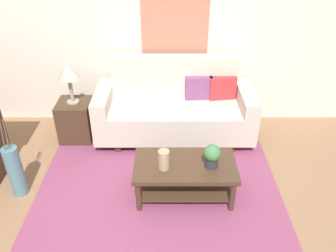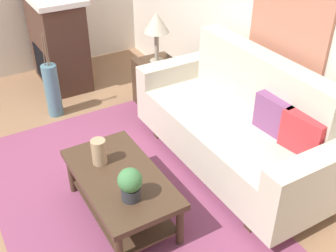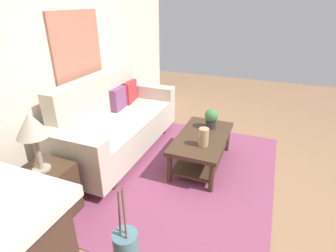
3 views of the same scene
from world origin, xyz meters
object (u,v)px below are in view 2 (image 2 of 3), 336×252
Objects in this scene: potted_plant_tabletop at (130,183)px; coffee_table at (121,186)px; throw_pillow_plum at (274,116)px; fireplace at (58,40)px; couch at (235,126)px; tabletop_vase at (99,152)px; throw_pillow_crimson at (303,134)px; framed_painting at (291,10)px; side_table at (157,84)px; table_lamp at (156,24)px; floor_vase at (52,91)px.

coffee_table is at bearing 172.23° from potted_plant_tabletop.
fireplace reaches higher than throw_pillow_plum.
throw_pillow_plum reaches higher than potted_plant_tabletop.
couch is 9.68× the size of tabletop_vase.
throw_pillow_crimson is 1.66× the size of tabletop_vase.
side_table is at bearing -158.38° from framed_painting.
couch is 1.91× the size of coffee_table.
tabletop_vase is (-0.78, -1.40, -0.14)m from throw_pillow_crimson.
table_lamp is 1.37m from floor_vase.
coffee_table is 1.93× the size of table_lamp.
framed_painting is at bearing 43.15° from floor_vase.
throw_pillow_plum is 0.89m from framed_painting.
couch is 1.36m from side_table.
couch reaches higher than potted_plant_tabletop.
throw_pillow_crimson is 3.30m from fireplace.
floor_vase is at bearing -24.73° from fireplace.
framed_painting reaches higher than floor_vase.
throw_pillow_crimson is 0.59× the size of floor_vase.
couch reaches higher than coffee_table.
table_lamp is at bearing -158.38° from framed_painting.
throw_pillow_crimson reaches higher than coffee_table.
table_lamp reaches higher than throw_pillow_crimson.
side_table is 1.19m from floor_vase.
throw_pillow_crimson is (0.65, 0.13, 0.25)m from couch.
fireplace is (-2.83, -0.97, -0.09)m from throw_pillow_plum.
throw_pillow_crimson is at bearing 5.57° from table_lamp.
table_lamp is at bearing -173.37° from throw_pillow_plum.
coffee_table is 1.84m from side_table.
throw_pillow_crimson is 0.31× the size of fireplace.
throw_pillow_crimson is 0.64× the size of side_table.
framed_painting reaches higher than couch.
couch is 2.65m from fireplace.
table_lamp is at bearing 145.58° from potted_plant_tabletop.
floor_vase reaches higher than side_table.
throw_pillow_plum is 1.72m from table_lamp.
table_lamp is (-2.00, -0.19, 0.31)m from throw_pillow_crimson.
potted_plant_tabletop is 2.15m from floor_vase.
throw_pillow_crimson is 0.33× the size of coffee_table.
tabletop_vase is at bearing -3.29° from floor_vase.
throw_pillow_crimson is 2.77m from floor_vase.
potted_plant_tabletop is 2.13m from table_lamp.
throw_pillow_plum is at bearing 6.63° from side_table.
couch is at bearing 18.55° from fireplace.
throw_pillow_crimson is at bearing 11.07° from couch.
coffee_table is 1.96× the size of side_table.
couch is 2.13m from floor_vase.
potted_plant_tabletop is 0.29× the size of framed_painting.
couch is 1.31m from potted_plant_tabletop.
tabletop_vase is 0.24× the size of framed_painting.
side_table is 0.48× the size of fireplace.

